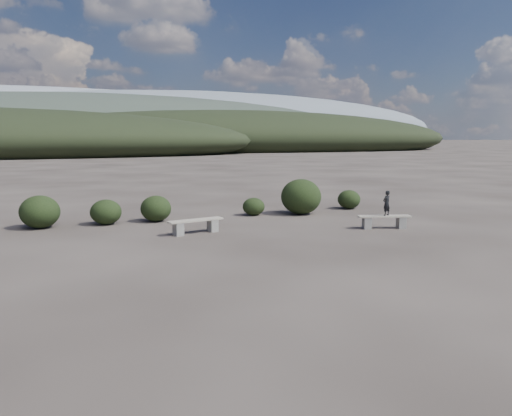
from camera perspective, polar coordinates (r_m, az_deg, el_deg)
name	(u,v)px	position (r m, az deg, el deg)	size (l,w,h in m)	color
ground	(320,267)	(13.16, 7.35, -6.65)	(1200.00, 1200.00, 0.00)	#2B2521
bench_left	(196,225)	(17.54, -6.90, -1.94)	(2.04, 0.84, 0.50)	gray
bench_right	(384,221)	(18.95, 14.43, -1.41)	(1.98, 0.93, 0.49)	gray
seated_person	(387,203)	(18.88, 14.70, 0.54)	(0.34, 0.22, 0.92)	black
shrub_a	(106,212)	(20.04, -16.78, -0.45)	(1.19, 1.19, 0.97)	black
shrub_b	(156,209)	(20.27, -11.37, -0.07)	(1.21, 1.21, 1.04)	black
shrub_c	(254,207)	(21.47, -0.27, 0.16)	(0.95, 0.95, 0.76)	black
shrub_d	(301,197)	(21.87, 5.17, 1.30)	(1.76, 1.76, 1.54)	black
shrub_e	(349,199)	(23.87, 10.58, 0.97)	(1.06, 1.06, 0.89)	black
shrub_f	(40,212)	(20.06, -23.48, -0.40)	(1.44, 1.44, 1.22)	black
mountain_ridges	(69,126)	(350.42, -20.62, 8.76)	(500.00, 400.00, 56.00)	black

